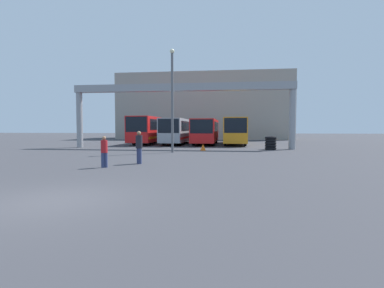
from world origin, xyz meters
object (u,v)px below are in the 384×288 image
Objects in this scene: lamp_post at (172,97)px; traffic_cone at (203,147)px; bus_slot_0 at (151,129)px; bus_slot_2 at (206,130)px; pedestrian_near_right at (104,151)px; bus_slot_3 at (235,129)px; pedestrian_far_center at (139,146)px; bus_slot_1 at (178,130)px; tire_stack at (271,143)px.

traffic_cone is at bearing 47.55° from lamp_post.
bus_slot_0 is 7.02m from bus_slot_2.
bus_slot_0 is 14.45m from lamp_post.
lamp_post is at bearing 40.50° from pedestrian_near_right.
bus_slot_3 is 7.02× the size of pedestrian_near_right.
lamp_post is (-5.12, -12.75, 2.69)m from bus_slot_3.
bus_slot_2 is 6.77× the size of pedestrian_near_right.
pedestrian_far_center is 8.44m from lamp_post.
pedestrian_near_right is (-6.73, -22.16, -0.95)m from bus_slot_3.
pedestrian_far_center reaches higher than traffic_cone.
bus_slot_1 reaches higher than traffic_cone.
tire_stack is 10.10m from lamp_post.
traffic_cone is at bearing -69.33° from bus_slot_1.
pedestrian_near_right is (-3.24, -21.96, -0.88)m from bus_slot_2.
lamp_post reaches higher than pedestrian_near_right.
pedestrian_near_right is 16.91m from tire_stack.
bus_slot_0 is 0.97× the size of bus_slot_1.
bus_slot_0 is 9.91× the size of tire_stack.
bus_slot_2 is 12.95m from lamp_post.
tire_stack is at bearing -51.10° from bus_slot_2.
traffic_cone is at bearing -162.85° from tire_stack.
bus_slot_3 is (3.50, 0.20, 0.08)m from bus_slot_2.
pedestrian_near_right is 10.22m from lamp_post.
bus_slot_0 is 21.43m from pedestrian_far_center.
bus_slot_1 is at bearing 138.27° from tire_stack.
pedestrian_far_center is (-5.48, -20.41, -0.83)m from bus_slot_3.
bus_slot_0 reaches higher than traffic_cone.
pedestrian_far_center is at bearing -104.45° from traffic_cone.
lamp_post is at bearing -82.04° from bus_slot_1.
bus_slot_0 is at bearing 149.99° from pedestrian_far_center.
bus_slot_2 is 5.89× the size of pedestrian_far_center.
pedestrian_near_right is at bearing -79.00° from pedestrian_far_center.
bus_slot_3 is (6.99, -0.61, 0.03)m from bus_slot_1.
pedestrian_near_right is 2.82× the size of traffic_cone.
pedestrian_far_center is 14.76m from tire_stack.
pedestrian_near_right is 1.31× the size of tire_stack.
pedestrian_far_center is (1.25, 1.75, 0.12)m from pedestrian_near_right.
pedestrian_far_center is (5.00, -20.82, -0.93)m from bus_slot_0.
tire_stack is at bearing 100.70° from pedestrian_far_center.
bus_slot_3 reaches higher than tire_stack.
bus_slot_1 is 11.75m from traffic_cone.
lamp_post is (1.61, 9.41, 3.64)m from pedestrian_near_right.
bus_slot_1 is 1.15× the size of bus_slot_2.
bus_slot_0 reaches higher than bus_slot_3.
tire_stack is (6.64, -8.23, -1.11)m from bus_slot_2.
bus_slot_0 reaches higher than tire_stack.
bus_slot_2 is at bearing 41.82° from pedestrian_near_right.
bus_slot_3 reaches higher than pedestrian_near_right.
traffic_cone is at bearing -86.50° from bus_slot_2.
bus_slot_0 is at bearing 59.65° from pedestrian_near_right.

